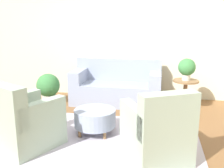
% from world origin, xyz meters
% --- Properties ---
extents(ground_plane, '(16.00, 16.00, 0.00)m').
position_xyz_m(ground_plane, '(0.00, 0.00, 0.00)').
color(ground_plane, brown).
extents(wall_back, '(8.88, 0.12, 2.80)m').
position_xyz_m(wall_back, '(0.00, 2.50, 1.40)').
color(wall_back, beige).
rests_on(wall_back, ground_plane).
extents(rug, '(3.11, 2.04, 0.01)m').
position_xyz_m(rug, '(0.00, 0.00, 0.01)').
color(rug, '#BCB2C1').
rests_on(rug, ground_plane).
extents(couch, '(1.90, 0.87, 0.94)m').
position_xyz_m(couch, '(0.01, 1.90, 0.34)').
color(couch, '#8E99B2').
rests_on(couch, ground_plane).
extents(armchair_left, '(1.00, 1.05, 0.97)m').
position_xyz_m(armchair_left, '(-0.92, -0.43, 0.38)').
color(armchair_left, '#9EB29E').
rests_on(armchair_left, rug).
extents(armchair_right, '(1.00, 1.05, 0.97)m').
position_xyz_m(armchair_right, '(0.92, -0.43, 0.38)').
color(armchair_right, '#9EB29E').
rests_on(armchair_right, rug).
extents(ottoman_table, '(0.66, 0.66, 0.39)m').
position_xyz_m(ottoman_table, '(-0.07, 0.23, 0.26)').
color(ottoman_table, '#8E99B2').
rests_on(ottoman_table, rug).
extents(side_table, '(0.51, 0.51, 0.61)m').
position_xyz_m(side_table, '(1.44, 1.68, 0.41)').
color(side_table, olive).
rests_on(side_table, ground_plane).
extents(potted_plant_on_side_table, '(0.34, 0.34, 0.44)m').
position_xyz_m(potted_plant_on_side_table, '(1.44, 1.68, 0.86)').
color(potted_plant_on_side_table, beige).
rests_on(potted_plant_on_side_table, side_table).
extents(potted_plant_floor, '(0.50, 0.50, 0.65)m').
position_xyz_m(potted_plant_floor, '(-1.44, 1.57, 0.36)').
color(potted_plant_floor, beige).
rests_on(potted_plant_floor, ground_plane).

